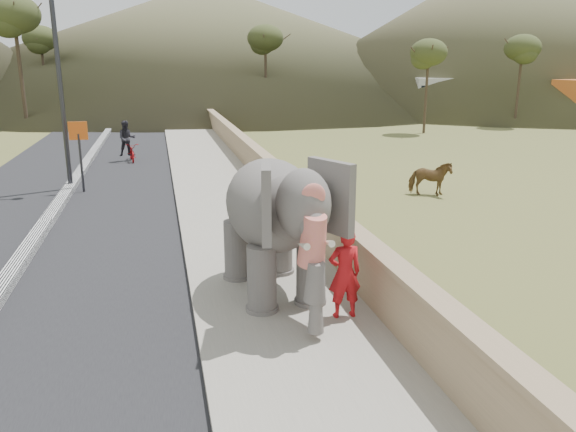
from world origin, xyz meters
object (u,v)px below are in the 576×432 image
at_px(elephant_and_man, 273,224).
at_px(motorcyclist, 129,146).
at_px(cow, 430,178).
at_px(lamppost, 66,44).

relative_size(elephant_and_man, motorcyclist, 2.08).
bearing_deg(cow, motorcyclist, 69.34).
xyz_separation_m(cow, motorcyclist, (-9.97, 9.08, 0.15)).
bearing_deg(motorcyclist, elephant_and_man, -78.74).
bearing_deg(motorcyclist, lamppost, -105.29).
distance_m(elephant_and_man, motorcyclist, 16.51).
bearing_deg(elephant_and_man, motorcyclist, 101.26).
height_order(cow, elephant_and_man, elephant_and_man).
relative_size(cow, motorcyclist, 0.75).
height_order(lamppost, motorcyclist, lamppost).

